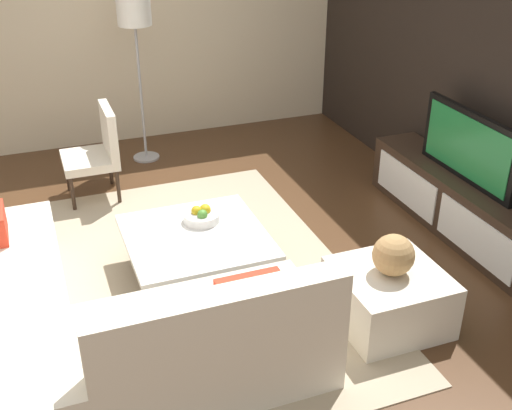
% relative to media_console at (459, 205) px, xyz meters
% --- Properties ---
extents(ground_plane, '(14.00, 14.00, 0.00)m').
position_rel_media_console_xyz_m(ground_plane, '(0.00, -2.40, -0.25)').
color(ground_plane, '#4C301C').
extents(side_wall_left, '(0.12, 5.20, 2.80)m').
position_rel_media_console_xyz_m(side_wall_left, '(-3.20, -2.20, 1.15)').
color(side_wall_left, beige).
rests_on(side_wall_left, ground).
extents(area_rug, '(3.38, 2.44, 0.01)m').
position_rel_media_console_xyz_m(area_rug, '(-0.10, -2.40, -0.24)').
color(area_rug, tan).
rests_on(area_rug, ground).
extents(media_console, '(2.13, 0.44, 0.50)m').
position_rel_media_console_xyz_m(media_console, '(0.00, 0.00, 0.00)').
color(media_console, '#332319').
rests_on(media_console, ground).
extents(television, '(1.15, 0.06, 0.58)m').
position_rel_media_console_xyz_m(television, '(0.00, 0.00, 0.54)').
color(television, black).
rests_on(television, media_console).
extents(sectional_couch, '(2.34, 2.32, 0.83)m').
position_rel_media_console_xyz_m(sectional_couch, '(0.50, -3.28, 0.03)').
color(sectional_couch, beige).
rests_on(sectional_couch, ground).
extents(coffee_table, '(1.03, 1.03, 0.38)m').
position_rel_media_console_xyz_m(coffee_table, '(-0.10, -2.30, -0.05)').
color(coffee_table, '#332319').
rests_on(coffee_table, ground).
extents(accent_chair_near, '(0.53, 0.49, 0.87)m').
position_rel_media_console_xyz_m(accent_chair_near, '(-1.78, -2.75, 0.24)').
color(accent_chair_near, '#332319').
rests_on(accent_chair_near, ground).
extents(floor_lamp, '(0.34, 0.34, 1.75)m').
position_rel_media_console_xyz_m(floor_lamp, '(-2.51, -2.18, 1.24)').
color(floor_lamp, '#A5A5AA').
rests_on(floor_lamp, ground).
extents(ottoman, '(0.70, 0.70, 0.40)m').
position_rel_media_console_xyz_m(ottoman, '(0.89, -1.22, -0.05)').
color(ottoman, beige).
rests_on(ottoman, ground).
extents(fruit_bowl, '(0.28, 0.28, 0.13)m').
position_rel_media_console_xyz_m(fruit_bowl, '(-0.28, -2.20, 0.18)').
color(fruit_bowl, silver).
rests_on(fruit_bowl, coffee_table).
extents(decorative_ball, '(0.28, 0.28, 0.28)m').
position_rel_media_console_xyz_m(decorative_ball, '(0.89, -1.22, 0.29)').
color(decorative_ball, '#AD8451').
rests_on(decorative_ball, ottoman).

